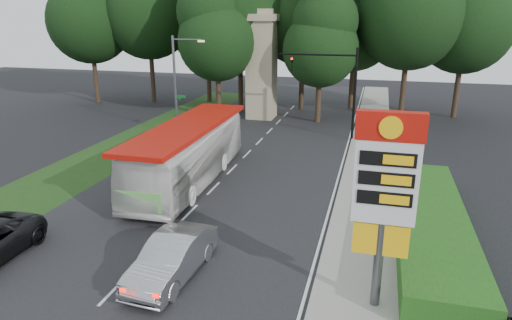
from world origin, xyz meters
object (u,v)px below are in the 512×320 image
(gas_station_pylon, at_px, (385,186))
(traffic_signal_mast, at_px, (338,81))
(sedan_silver, at_px, (172,258))
(transit_bus, at_px, (189,154))
(streetlight_signs, at_px, (177,81))
(monument, at_px, (262,64))

(gas_station_pylon, relative_size, traffic_signal_mast, 0.95)
(gas_station_pylon, bearing_deg, sedan_silver, -179.55)
(transit_bus, bearing_deg, sedan_silver, -72.63)
(streetlight_signs, xyz_separation_m, transit_bus, (5.24, -10.28, -2.67))
(sedan_silver, bearing_deg, streetlight_signs, 116.87)
(gas_station_pylon, distance_m, streetlight_signs, 25.74)
(traffic_signal_mast, distance_m, streetlight_signs, 12.83)
(streetlight_signs, height_order, transit_bus, streetlight_signs)
(traffic_signal_mast, height_order, sedan_silver, traffic_signal_mast)
(monument, bearing_deg, streetlight_signs, -121.97)
(sedan_silver, bearing_deg, traffic_signal_mast, 83.24)
(traffic_signal_mast, distance_m, sedan_silver, 22.75)
(gas_station_pylon, bearing_deg, traffic_signal_mast, 99.09)
(streetlight_signs, bearing_deg, sedan_silver, -66.64)
(streetlight_signs, height_order, sedan_silver, streetlight_signs)
(transit_bus, height_order, sedan_silver, transit_bus)
(monument, height_order, transit_bus, monument)
(monument, relative_size, transit_bus, 0.79)
(gas_station_pylon, xyz_separation_m, monument, (-11.20, 28.01, 0.66))
(streetlight_signs, relative_size, monument, 0.80)
(monument, bearing_deg, transit_bus, -89.22)
(monument, relative_size, sedan_silver, 2.04)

